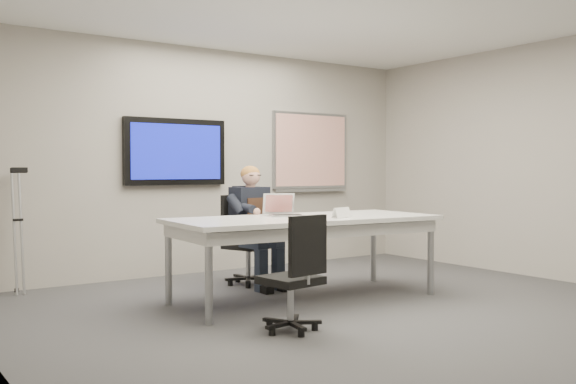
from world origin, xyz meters
TOP-DOWN VIEW (x-y plane):
  - floor at (0.00, 0.00)m, footprint 6.00×6.00m
  - wall_back at (0.00, 3.00)m, footprint 6.00×0.02m
  - wall_left at (-3.00, 0.00)m, footprint 0.02×6.00m
  - wall_right at (3.00, 0.00)m, footprint 0.02×6.00m
  - conference_table at (-0.07, 0.90)m, footprint 2.72×1.26m
  - tv_display at (-0.50, 2.95)m, footprint 1.30×0.09m
  - whiteboard at (1.55, 2.97)m, footprint 1.25×0.08m
  - office_chair_far at (-0.12, 1.96)m, footprint 0.62×0.62m
  - office_chair_near at (-0.89, -0.09)m, footprint 0.50×0.50m
  - seated_person at (-0.10, 1.72)m, footprint 0.43×0.74m
  - crutch at (-2.33, 2.83)m, footprint 0.30×0.49m
  - laptop at (-0.17, 1.12)m, footprint 0.38×0.41m
  - name_tent at (0.16, 0.61)m, footprint 0.26×0.15m
  - pen at (-0.29, 0.53)m, footprint 0.06×0.13m

SIDE VIEW (x-z plane):
  - floor at x=0.00m, z-range -0.01..0.01m
  - office_chair_near at x=-0.89m, z-range -0.18..0.76m
  - office_chair_far at x=-0.12m, z-range -0.19..0.81m
  - seated_person at x=-0.10m, z-range -0.13..1.20m
  - crutch at x=-2.33m, z-range -0.01..1.35m
  - conference_table at x=-0.07m, z-range 0.32..1.14m
  - pen at x=-0.29m, z-range 0.82..0.83m
  - name_tent at x=0.16m, z-range 0.82..0.92m
  - laptop at x=-0.17m, z-range 0.76..0.99m
  - wall_back at x=0.00m, z-range 0.00..2.80m
  - wall_left at x=-3.00m, z-range 0.00..2.80m
  - wall_right at x=3.00m, z-range 0.00..2.80m
  - tv_display at x=-0.50m, z-range 1.10..1.90m
  - whiteboard at x=1.55m, z-range 0.98..2.08m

